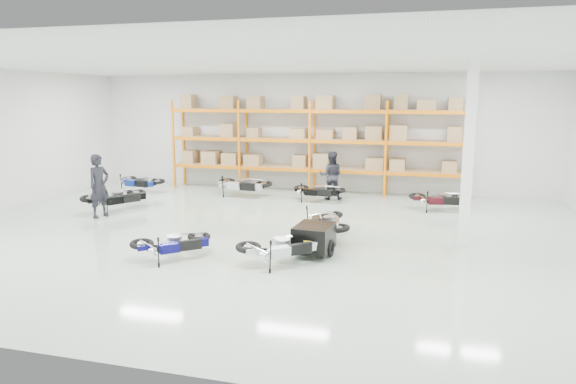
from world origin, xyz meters
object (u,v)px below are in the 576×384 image
(moto_touring_right, at_px, (327,218))
(moto_back_d, at_px, (440,195))
(moto_black_far_left, at_px, (116,194))
(moto_back_b, at_px, (242,181))
(person_left, at_px, (99,186))
(moto_back_c, at_px, (318,188))
(moto_back_a, at_px, (139,179))
(moto_silver_left, at_px, (281,242))
(trailer, at_px, (314,238))
(person_back, at_px, (331,175))
(moto_blue_centre, at_px, (173,239))

(moto_touring_right, relative_size, moto_back_d, 1.05)
(moto_black_far_left, bearing_deg, moto_back_b, -97.64)
(person_left, bearing_deg, moto_back_c, -38.66)
(moto_back_a, distance_m, moto_back_d, 11.14)
(moto_back_d, distance_m, person_left, 10.70)
(moto_silver_left, distance_m, moto_back_d, 7.40)
(moto_back_b, bearing_deg, trailer, -139.10)
(moto_back_d, bearing_deg, moto_black_far_left, 97.17)
(moto_black_far_left, xyz_separation_m, person_left, (0.02, -0.88, 0.40))
(moto_black_far_left, xyz_separation_m, moto_back_a, (-1.07, 3.15, -0.04))
(moto_back_a, bearing_deg, person_back, -74.09)
(moto_black_far_left, relative_size, moto_back_a, 1.08)
(moto_silver_left, xyz_separation_m, moto_back_d, (3.47, 6.54, -0.01))
(moto_blue_centre, height_order, moto_back_d, moto_back_d)
(moto_silver_left, distance_m, moto_back_c, 6.99)
(moto_silver_left, height_order, moto_back_c, moto_silver_left)
(moto_back_a, height_order, moto_back_d, moto_back_a)
(moto_touring_right, bearing_deg, moto_silver_left, -119.23)
(moto_blue_centre, height_order, moto_black_far_left, moto_black_far_left)
(moto_black_far_left, bearing_deg, person_left, 125.59)
(moto_back_a, height_order, moto_back_b, moto_back_b)
(moto_blue_centre, relative_size, person_left, 0.82)
(trailer, height_order, moto_back_a, moto_back_a)
(moto_silver_left, bearing_deg, trailer, -74.80)
(moto_silver_left, relative_size, moto_back_d, 1.02)
(moto_back_a, bearing_deg, moto_back_b, -75.23)
(trailer, relative_size, person_back, 1.00)
(moto_touring_right, bearing_deg, moto_back_b, 114.52)
(moto_blue_centre, bearing_deg, moto_back_c, -56.36)
(moto_touring_right, relative_size, person_left, 0.89)
(moto_back_a, height_order, person_left, person_left)
(moto_back_c, distance_m, person_back, 0.75)
(trailer, relative_size, moto_back_d, 1.05)
(moto_blue_centre, relative_size, moto_black_far_left, 0.86)
(moto_back_c, bearing_deg, moto_back_d, -90.72)
(moto_black_far_left, relative_size, person_back, 1.07)
(moto_blue_centre, distance_m, person_back, 8.11)
(moto_touring_right, xyz_separation_m, person_back, (-0.83, 5.09, 0.33))
(moto_back_d, relative_size, person_back, 0.95)
(person_back, bearing_deg, moto_back_a, -5.43)
(moto_black_far_left, distance_m, moto_back_a, 3.33)
(moto_black_far_left, distance_m, person_left, 0.97)
(moto_silver_left, distance_m, person_back, 7.51)
(person_left, bearing_deg, moto_touring_right, -76.97)
(moto_touring_right, distance_m, moto_back_c, 4.71)
(moto_back_d, height_order, person_left, person_left)
(person_left, bearing_deg, person_back, -36.97)
(moto_back_b, bearing_deg, person_back, -76.17)
(moto_back_a, distance_m, moto_back_b, 4.14)
(moto_blue_centre, bearing_deg, person_back, -58.03)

